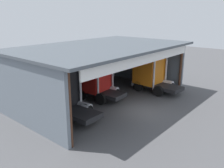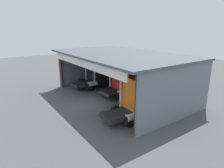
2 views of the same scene
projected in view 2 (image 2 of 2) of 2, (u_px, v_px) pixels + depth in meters
ground_plane at (87, 104)px, 19.68m from camera, size 80.00×80.00×0.00m
workshop_shed at (128, 65)px, 21.60m from camera, size 15.50×9.72×4.92m
truck_black_center_left_bay at (97, 72)px, 25.13m from camera, size 2.65×5.00×3.69m
truck_red_center_right_bay at (124, 79)px, 22.00m from camera, size 2.74×4.57×3.68m
truck_orange_center_bay at (138, 97)px, 16.40m from camera, size 2.63×4.94×3.59m
oil_drum at (153, 91)px, 22.58m from camera, size 0.58×0.58×0.89m
tool_cart at (159, 94)px, 21.32m from camera, size 0.90×0.60×1.00m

